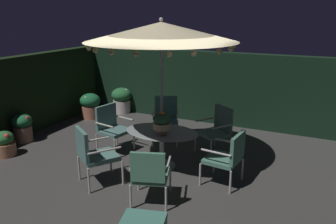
% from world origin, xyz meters
% --- Properties ---
extents(ground_plane, '(8.07, 6.56, 0.02)m').
position_xyz_m(ground_plane, '(0.00, 0.00, -0.01)').
color(ground_plane, '#3E3C39').
extents(hedge_backdrop_rear, '(8.07, 0.30, 1.90)m').
position_xyz_m(hedge_backdrop_rear, '(0.00, 3.13, 0.95)').
color(hedge_backdrop_rear, black).
rests_on(hedge_backdrop_rear, ground_plane).
extents(hedge_backdrop_left, '(0.30, 6.56, 1.90)m').
position_xyz_m(hedge_backdrop_left, '(-3.88, 0.00, 0.95)').
color(hedge_backdrop_left, black).
rests_on(hedge_backdrop_left, ground_plane).
extents(patio_dining_table, '(1.44, 0.98, 0.73)m').
position_xyz_m(patio_dining_table, '(-0.00, 0.05, 0.58)').
color(patio_dining_table, '#B3B4AB').
rests_on(patio_dining_table, ground_plane).
extents(patio_umbrella, '(2.71, 2.71, 2.80)m').
position_xyz_m(patio_umbrella, '(-0.00, 0.05, 2.55)').
color(patio_umbrella, '#B5AFAB').
rests_on(patio_umbrella, ground_plane).
extents(centerpiece_planter, '(0.34, 0.34, 0.44)m').
position_xyz_m(centerpiece_planter, '(0.09, -0.12, 0.98)').
color(centerpiece_planter, tan).
rests_on(centerpiece_planter, patio_dining_table).
extents(patio_chair_north, '(0.73, 0.75, 0.94)m').
position_xyz_m(patio_chair_north, '(0.43, -1.22, 0.53)').
color(patio_chair_north, '#B3B4AC').
rests_on(patio_chair_north, ground_plane).
extents(patio_chair_northeast, '(0.65, 0.67, 0.95)m').
position_xyz_m(patio_chair_northeast, '(1.33, -0.10, 0.54)').
color(patio_chair_northeast, '#B4ADA9').
rests_on(patio_chair_northeast, ground_plane).
extents(patio_chair_east, '(0.79, 0.78, 1.00)m').
position_xyz_m(patio_chair_east, '(0.76, 1.16, 0.56)').
color(patio_chair_east, '#B5B7A9').
rests_on(patio_chair_east, ground_plane).
extents(patio_chair_southeast, '(0.74, 0.74, 1.04)m').
position_xyz_m(patio_chair_southeast, '(-0.51, 1.29, 0.60)').
color(patio_chair_southeast, '#B9B2A5').
rests_on(patio_chair_southeast, ground_plane).
extents(patio_chair_south, '(0.66, 0.71, 1.00)m').
position_xyz_m(patio_chair_south, '(-1.32, 0.30, 0.57)').
color(patio_chair_south, '#B2B7A4').
rests_on(patio_chair_south, ground_plane).
extents(patio_chair_southwest, '(0.83, 0.84, 1.03)m').
position_xyz_m(patio_chair_southwest, '(-0.76, -1.07, 0.59)').
color(patio_chair_southwest, '#B8AEA5').
rests_on(patio_chair_southwest, ground_plane).
extents(ottoman_footrest, '(0.66, 0.60, 0.37)m').
position_xyz_m(ottoman_footrest, '(0.81, -2.14, 0.32)').
color(ottoman_footrest, '#B3B6A7').
rests_on(ottoman_footrest, ground_plane).
extents(potted_plant_right_far, '(0.56, 0.56, 0.70)m').
position_xyz_m(potted_plant_right_far, '(-3.20, 1.99, 0.38)').
color(potted_plant_right_far, '#AA634D').
rests_on(potted_plant_right_far, ground_plane).
extents(potted_plant_left_far, '(0.59, 0.59, 0.75)m').
position_xyz_m(potted_plant_left_far, '(-2.70, 2.83, 0.40)').
color(potted_plant_left_far, beige).
rests_on(potted_plant_left_far, ground_plane).
extents(potted_plant_front_corner, '(0.45, 0.45, 0.66)m').
position_xyz_m(potted_plant_front_corner, '(-3.48, -0.14, 0.35)').
color(potted_plant_front_corner, '#8B614C').
rests_on(potted_plant_front_corner, ground_plane).
extents(potted_plant_right_near, '(0.44, 0.44, 0.53)m').
position_xyz_m(potted_plant_right_near, '(-3.19, -0.89, 0.26)').
color(potted_plant_right_near, '#A76A4A').
rests_on(potted_plant_right_near, ground_plane).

